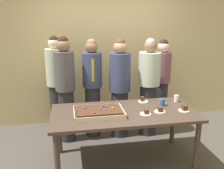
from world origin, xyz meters
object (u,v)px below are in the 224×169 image
Objects in this scene: plated_slice_near_right at (160,110)px; plated_slice_far_right at (184,109)px; person_back_corner at (56,83)px; party_table at (124,117)px; person_green_shirt_behind at (162,81)px; plated_slice_far_left at (143,100)px; plated_slice_near_left at (146,113)px; drink_cup_middle at (163,102)px; person_striped_tie_right at (149,87)px; sheet_cake at (99,112)px; cake_server_utensil at (163,101)px; person_serving_front at (65,88)px; person_left_edge_reaching at (92,87)px; person_far_right_suit at (120,87)px; drink_cup_nearest at (176,98)px.

plated_slice_far_right is at bearing -2.71° from plated_slice_near_right.
person_back_corner is at bearing 137.11° from plated_slice_near_right.
party_table is 1.21× the size of person_green_shirt_behind.
plated_slice_far_right is at bearing 27.53° from person_back_corner.
party_table is at bearing -137.15° from plated_slice_far_left.
plated_slice_far_left is at bearing 77.92° from plated_slice_near_left.
drink_cup_middle is (0.60, 0.13, 0.13)m from party_table.
person_striped_tie_right is (-0.36, -0.34, 0.01)m from person_green_shirt_behind.
party_table is at bearing 11.72° from person_striped_tie_right.
plated_slice_far_left is at bearing 30.92° from person_back_corner.
drink_cup_middle is at bearing 12.48° from party_table.
party_table is at bearing 5.74° from sheet_cake.
person_serving_front reaches higher than cake_server_utensil.
plated_slice_far_right is 0.33m from drink_cup_middle.
sheet_cake is 0.94m from person_left_edge_reaching.
plated_slice_near_right is at bearing -76.36° from plated_slice_far_left.
plated_slice_near_right is at bearing -118.36° from drink_cup_middle.
party_table is 13.09× the size of plated_slice_near_left.
person_left_edge_reaching reaches higher than cake_server_utensil.
plated_slice_near_left is 0.09× the size of person_green_shirt_behind.
plated_slice_far_left is at bearing 57.47° from person_far_right_suit.
drink_cup_middle is 0.06× the size of person_green_shirt_behind.
drink_cup_nearest is 0.87m from person_green_shirt_behind.
party_table is 1.50m from person_green_shirt_behind.
drink_cup_nearest is (0.87, 0.26, 0.13)m from party_table.
person_far_right_suit reaches higher than sheet_cake.
sheet_cake is 1.39m from person_back_corner.
person_left_edge_reaching is at bearing -31.57° from person_green_shirt_behind.
sheet_cake is at bearing 175.46° from plated_slice_near_right.
person_back_corner is (-1.91, 0.09, 0.03)m from person_green_shirt_behind.
person_serving_front is at bearing -40.77° from person_striped_tie_right.
plated_slice_far_left is 1.00× the size of plated_slice_far_right.
plated_slice_near_left is 1.21m from person_left_edge_reaching.
drink_cup_middle reaches higher than plated_slice_far_left.
sheet_cake is 0.83m from plated_slice_near_right.
person_left_edge_reaching reaches higher than plated_slice_near_left.
sheet_cake is at bearing -152.33° from plated_slice_far_left.
drink_cup_nearest is at bearing 42.14° from person_green_shirt_behind.
person_green_shirt_behind reaches higher than party_table.
plated_slice_far_right is at bearing 41.71° from person_green_shirt_behind.
plated_slice_near_right is 0.46m from plated_slice_far_left.
person_green_shirt_behind is 0.97× the size of person_left_edge_reaching.
plated_slice_far_left is 0.09× the size of person_left_edge_reaching.
cake_server_utensil reaches higher than party_table.
person_back_corner is (-1.31, 0.88, 0.10)m from plated_slice_far_left.
person_serving_front is at bearing 158.75° from plated_slice_far_left.
cake_server_utensil is (-0.15, 0.42, -0.02)m from plated_slice_far_right.
person_green_shirt_behind is (0.60, 0.79, 0.07)m from plated_slice_far_left.
person_green_shirt_behind reaches higher than drink_cup_nearest.
person_striped_tie_right is (-0.27, 0.53, 0.05)m from drink_cup_nearest.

